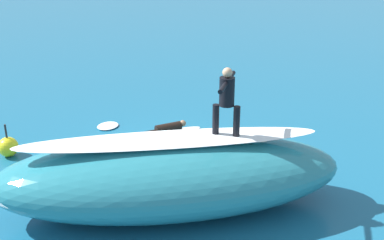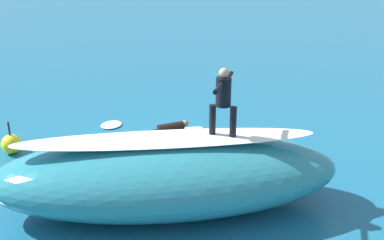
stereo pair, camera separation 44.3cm
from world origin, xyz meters
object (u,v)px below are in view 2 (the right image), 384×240
surfboard_riding (222,137)px  surfer_paddling (167,129)px  buoy_marker (11,144)px  surfer_riding (223,97)px  surfboard_paddling (171,133)px

surfboard_riding → surfer_paddling: 4.89m
surfboard_riding → buoy_marker: bearing=-8.4°
surfer_paddling → surfer_riding: bearing=-95.4°
surfer_riding → surfboard_riding: bearing=74.4°
surfboard_riding → surfer_paddling: bearing=-53.5°
surfboard_riding → surfer_paddling: surfboard_riding is taller
surfer_riding → surfer_paddling: bearing=-53.5°
surfer_riding → surfer_paddling: 5.29m
surfboard_paddling → surfer_paddling: surfer_paddling is taller
surfboard_paddling → surfboard_riding: bearing=-97.1°
buoy_marker → surfboard_paddling: bearing=-156.6°
surfboard_paddling → surfer_paddling: bearing=-180.0°
surfer_riding → buoy_marker: surfer_riding is taller
surfboard_riding → surfboard_paddling: size_ratio=0.82×
surfboard_riding → surfer_riding: 0.97m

